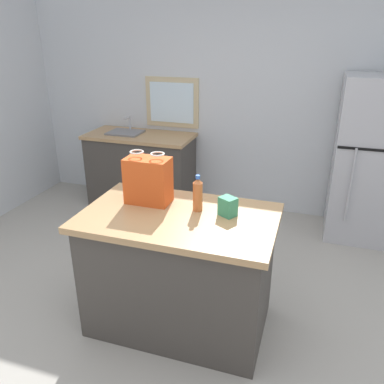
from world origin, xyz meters
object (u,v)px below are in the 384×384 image
(kitchen_island, at_px, (179,271))
(bottle, at_px, (198,195))
(refrigerator, at_px, (374,161))
(small_box, at_px, (228,207))
(shopping_bag, at_px, (148,180))

(kitchen_island, bearing_deg, bottle, 46.57)
(refrigerator, distance_m, bottle, 2.25)
(kitchen_island, height_order, small_box, small_box)
(bottle, bearing_deg, small_box, -3.81)
(refrigerator, bearing_deg, small_box, -121.17)
(kitchen_island, xyz_separation_m, bottle, (0.10, 0.11, 0.58))
(small_box, bearing_deg, kitchen_island, -163.63)
(kitchen_island, xyz_separation_m, small_box, (0.32, 0.10, 0.52))
(small_box, bearing_deg, bottle, 176.19)
(bottle, bearing_deg, kitchen_island, -133.43)
(kitchen_island, distance_m, small_box, 0.62)
(shopping_bag, bearing_deg, bottle, -4.28)
(shopping_bag, height_order, bottle, shopping_bag)
(shopping_bag, relative_size, bottle, 1.45)
(refrigerator, bearing_deg, kitchen_island, -126.62)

